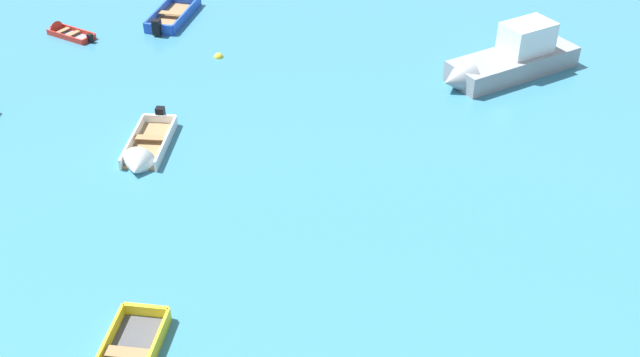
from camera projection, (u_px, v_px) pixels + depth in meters
rowboat_blue_distant_center at (181, 6)px, 38.06m from camera, size 1.66×4.77×1.38m
motor_launch_grey_far_back at (506, 60)px, 32.00m from camera, size 6.00×5.89×2.50m
rowboat_white_cluster_outer at (143, 155)px, 26.96m from camera, size 1.84×3.97×1.20m
rowboat_red_center at (61, 31)px, 35.82m from camera, size 2.84×1.59×0.80m
mooring_buoy_between_boats_left at (219, 57)px, 33.83m from camera, size 0.41×0.41×0.41m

